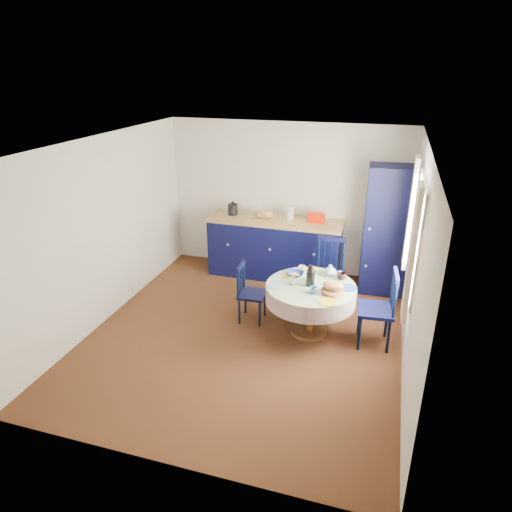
{
  "coord_description": "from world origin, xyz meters",
  "views": [
    {
      "loc": [
        1.63,
        -4.94,
        3.34
      ],
      "look_at": [
        0.08,
        0.2,
        1.06
      ],
      "focal_mm": 32.0,
      "sensor_mm": 36.0,
      "label": 1
    }
  ],
  "objects": [
    {
      "name": "cobalt_bowl",
      "position": [
        0.54,
        0.51,
        0.73
      ],
      "size": [
        0.23,
        0.23,
        0.06
      ],
      "primitive_type": "imported",
      "color": "navy",
      "rests_on": "dining_table"
    },
    {
      "name": "mug_a",
      "position": [
        0.56,
        0.25,
        0.75
      ],
      "size": [
        0.11,
        0.11,
        0.09
      ],
      "primitive_type": "imported",
      "color": "silver",
      "rests_on": "dining_table"
    },
    {
      "name": "window",
      "position": [
        1.95,
        0.3,
        1.52
      ],
      "size": [
        0.1,
        1.74,
        1.45
      ],
      "color": "white",
      "rests_on": "wall_right"
    },
    {
      "name": "floor",
      "position": [
        0.0,
        0.0,
        0.0
      ],
      "size": [
        4.5,
        4.5,
        0.0
      ],
      "primitive_type": "plane",
      "color": "black",
      "rests_on": "ground"
    },
    {
      "name": "wall_back",
      "position": [
        0.0,
        2.25,
        1.25
      ],
      "size": [
        4.0,
        0.02,
        2.5
      ],
      "primitive_type": "cube",
      "color": "silver",
      "rests_on": "floor"
    },
    {
      "name": "dining_table",
      "position": [
        0.81,
        0.28,
        0.58
      ],
      "size": [
        1.16,
        1.16,
        0.98
      ],
      "color": "brown",
      "rests_on": "floor"
    },
    {
      "name": "chair_right",
      "position": [
        1.67,
        0.27,
        0.52
      ],
      "size": [
        0.47,
        0.49,
        1.02
      ],
      "rotation": [
        0.0,
        0.0,
        -1.48
      ],
      "color": "black",
      "rests_on": "floor"
    },
    {
      "name": "mug_d",
      "position": [
        0.61,
        0.63,
        0.75
      ],
      "size": [
        0.1,
        0.1,
        0.09
      ],
      "primitive_type": "imported",
      "color": "silver",
      "rests_on": "dining_table"
    },
    {
      "name": "wall_left",
      "position": [
        -2.0,
        0.0,
        1.25
      ],
      "size": [
        0.02,
        4.5,
        2.5
      ],
      "primitive_type": "cube",
      "color": "silver",
      "rests_on": "floor"
    },
    {
      "name": "chair_left",
      "position": [
        -0.06,
        0.37,
        0.42
      ],
      "size": [
        0.37,
        0.39,
        0.84
      ],
      "rotation": [
        0.0,
        0.0,
        1.61
      ],
      "color": "black",
      "rests_on": "floor"
    },
    {
      "name": "ceiling",
      "position": [
        0.0,
        0.0,
        2.5
      ],
      "size": [
        4.5,
        4.5,
        0.0
      ],
      "primitive_type": "plane",
      "rotation": [
        3.14,
        0.0,
        0.0
      ],
      "color": "white",
      "rests_on": "wall_back"
    },
    {
      "name": "mug_c",
      "position": [
        1.15,
        0.56,
        0.75
      ],
      "size": [
        0.12,
        0.12,
        0.1
      ],
      "primitive_type": "imported",
      "color": "black",
      "rests_on": "dining_table"
    },
    {
      "name": "pantry_cabinet",
      "position": [
        1.66,
        1.85,
        0.99
      ],
      "size": [
        0.72,
        0.54,
        1.98
      ],
      "rotation": [
        0.0,
        0.0,
        0.06
      ],
      "color": "black",
      "rests_on": "floor"
    },
    {
      "name": "kitchen_counter",
      "position": [
        -0.1,
        1.9,
        0.51
      ],
      "size": [
        2.22,
        0.69,
        1.23
      ],
      "rotation": [
        0.0,
        0.0,
        0.0
      ],
      "color": "black",
      "rests_on": "floor"
    },
    {
      "name": "mug_b",
      "position": [
        0.86,
        0.07,
        0.75
      ],
      "size": [
        0.09,
        0.09,
        0.09
      ],
      "primitive_type": "imported",
      "color": "#2E616C",
      "rests_on": "dining_table"
    },
    {
      "name": "wall_right",
      "position": [
        2.0,
        0.0,
        1.25
      ],
      "size": [
        0.02,
        4.5,
        2.5
      ],
      "primitive_type": "cube",
      "color": "silver",
      "rests_on": "floor"
    },
    {
      "name": "chair_far",
      "position": [
        0.9,
        1.14,
        0.51
      ],
      "size": [
        0.47,
        0.45,
        1.01
      ],
      "rotation": [
        0.0,
        0.0,
        -0.05
      ],
      "color": "black",
      "rests_on": "floor"
    }
  ]
}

